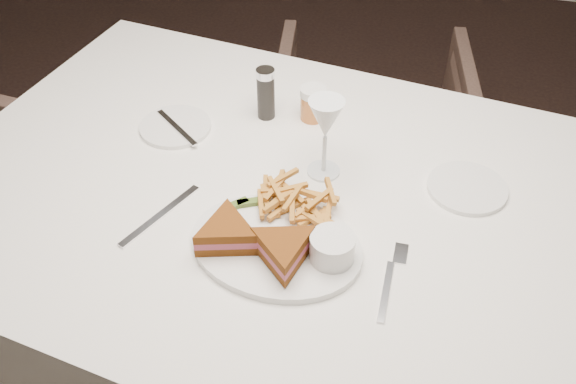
% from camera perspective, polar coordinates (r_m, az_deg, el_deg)
% --- Properties ---
extents(ground, '(5.00, 5.00, 0.00)m').
position_cam_1_polar(ground, '(2.00, 5.57, -11.77)').
color(ground, black).
rests_on(ground, ground).
extents(table, '(1.60, 1.18, 0.75)m').
position_cam_1_polar(table, '(1.56, 0.49, -10.50)').
color(table, white).
rests_on(table, ground).
extents(chair_far, '(0.72, 0.69, 0.64)m').
position_cam_1_polar(chair_far, '(2.17, 7.24, 5.31)').
color(chair_far, '#46332B').
rests_on(chair_far, ground).
extents(table_setting, '(0.81, 0.66, 0.18)m').
position_cam_1_polar(table_setting, '(1.21, 0.10, -0.62)').
color(table_setting, white).
rests_on(table_setting, table).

